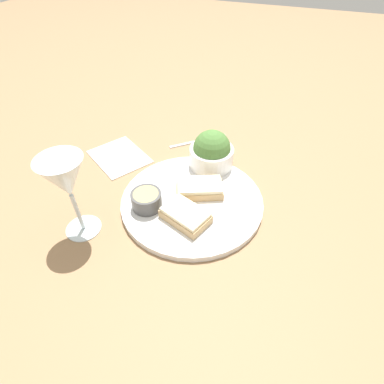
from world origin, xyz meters
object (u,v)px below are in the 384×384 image
object	(u,v)px
cheese_toast_far	(185,215)
napkin	(119,156)
sauce_ramekin	(146,199)
salad_bowl	(211,152)
wine_glass	(66,181)
cheese_toast_near	(199,188)
fork	(198,141)

from	to	relation	value
cheese_toast_far	napkin	xyz separation A→B (m)	(0.25, -0.15, -0.02)
sauce_ramekin	napkin	distance (m)	0.22
napkin	sauce_ramekin	bearing A→B (deg)	137.77
salad_bowl	cheese_toast_far	distance (m)	0.19
cheese_toast_far	wine_glass	xyz separation A→B (m)	(0.19, 0.09, 0.10)
cheese_toast_near	wine_glass	bearing A→B (deg)	42.78
sauce_ramekin	cheese_toast_near	size ratio (longest dim) A/B	0.54
cheese_toast_far	cheese_toast_near	bearing A→B (deg)	-88.83
salad_bowl	cheese_toast_far	world-z (taller)	salad_bowl
wine_glass	sauce_ramekin	bearing A→B (deg)	-136.88
cheese_toast_far	napkin	size ratio (longest dim) A/B	0.58
cheese_toast_near	fork	world-z (taller)	cheese_toast_near
salad_bowl	sauce_ramekin	world-z (taller)	salad_bowl
wine_glass	napkin	size ratio (longest dim) A/B	0.93
salad_bowl	wine_glass	bearing A→B (deg)	57.44
wine_glass	cheese_toast_near	bearing A→B (deg)	-137.22
wine_glass	cheese_toast_far	bearing A→B (deg)	-155.30
fork	cheese_toast_far	bearing A→B (deg)	105.58
fork	salad_bowl	bearing A→B (deg)	123.79
salad_bowl	wine_glass	distance (m)	0.33
wine_glass	napkin	bearing A→B (deg)	-75.50
cheese_toast_near	napkin	size ratio (longest dim) A/B	0.62
sauce_ramekin	cheese_toast_far	world-z (taller)	sauce_ramekin
cheese_toast_near	napkin	bearing A→B (deg)	-14.63
sauce_ramekin	cheese_toast_far	size ratio (longest dim) A/B	0.58
cheese_toast_far	napkin	distance (m)	0.29
salad_bowl	wine_glass	size ratio (longest dim) A/B	0.60
cheese_toast_far	wine_glass	distance (m)	0.23
salad_bowl	cheese_toast_far	size ratio (longest dim) A/B	0.96
sauce_ramekin	napkin	bearing A→B (deg)	-42.23
sauce_ramekin	wine_glass	bearing A→B (deg)	43.12
salad_bowl	cheese_toast_far	xyz separation A→B (m)	(-0.01, 0.19, -0.03)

